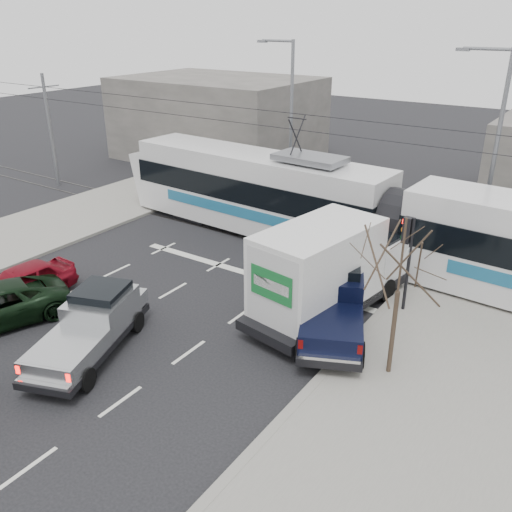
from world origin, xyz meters
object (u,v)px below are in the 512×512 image
Objects in this scene: tram at (397,223)px; box_truck at (328,270)px; traffic_signal at (407,244)px; bare_tree at (401,263)px; silver_pickup at (93,324)px; red_car at (21,284)px; street_lamp_near at (492,143)px; navy_pickup at (333,301)px; street_lamp_far at (289,112)px.

box_truck is at bearing -93.26° from tram.
traffic_signal reaches higher than box_truck.
bare_tree is at bearing -74.24° from traffic_signal.
tram is 13.03m from silver_pickup.
tram reaches higher than bare_tree.
box_truck is at bearing 30.31° from silver_pickup.
bare_tree is 14.29m from red_car.
box_truck is at bearing -108.41° from street_lamp_near.
traffic_signal is 14.58m from red_car.
bare_tree is at bearing 17.36° from red_car.
navy_pickup is 1.36× the size of red_car.
box_truck is (-2.22, -1.69, -0.96)m from traffic_signal.
tram is (-2.76, 7.55, -1.69)m from bare_tree.
traffic_signal is at bearing -41.72° from street_lamp_far.
street_lamp_near is 18.11m from silver_pickup.
silver_pickup is at bearing -79.70° from street_lamp_far.
tram is 5.19× the size of silver_pickup.
bare_tree is 0.87× the size of navy_pickup.
street_lamp_far reaches higher than silver_pickup.
street_lamp_far is 1.56× the size of navy_pickup.
street_lamp_near reaches higher than bare_tree.
box_truck is at bearing -142.62° from traffic_signal.
street_lamp_far is 1.60× the size of silver_pickup.
bare_tree reaches higher than silver_pickup.
red_car is (-13.55, -3.36, -3.07)m from bare_tree.
silver_pickup is 1.32× the size of red_car.
red_car is (-10.20, -5.67, -1.05)m from box_truck.
bare_tree reaches higher than navy_pickup.
bare_tree is 1.18× the size of red_car.
tram is 6.88× the size of red_car.
red_car is at bearing -95.97° from street_lamp_far.
street_lamp_far is 14.41m from box_truck.
street_lamp_near reaches higher than navy_pickup.
street_lamp_near is at bearing -9.87° from street_lamp_far.
bare_tree is at bearing 5.10° from silver_pickup.
navy_pickup reaches higher than silver_pickup.
traffic_signal is at bearing 27.03° from silver_pickup.
navy_pickup is at bearing 27.08° from red_car.
silver_pickup reaches higher than red_car.
red_car is at bearing -149.35° from traffic_signal.
street_lamp_near reaches higher than traffic_signal.
street_lamp_far reaches higher than traffic_signal.
red_car is (-1.76, -16.86, -4.39)m from street_lamp_far.
red_car is (-10.90, -4.78, -0.41)m from navy_pickup.
navy_pickup is (0.11, -6.14, -0.98)m from tram.
silver_pickup is (-8.31, -15.54, -4.15)m from street_lamp_near.
street_lamp_near is 1.00× the size of street_lamp_far.
traffic_signal is at bearing -96.41° from street_lamp_near.
box_truck is (-0.59, -5.25, -0.33)m from tram.
traffic_signal is at bearing 34.07° from red_car.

